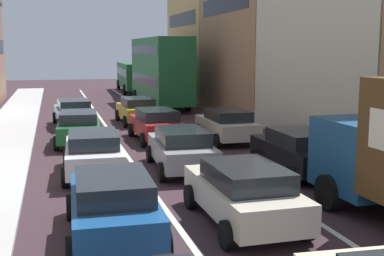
% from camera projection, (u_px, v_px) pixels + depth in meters
% --- Properties ---
extents(sidewalk_left, '(2.60, 64.00, 0.14)m').
position_uv_depth(sidewalk_left, '(4.00, 141.00, 22.98)').
color(sidewalk_left, '#B8B8B8').
rests_on(sidewalk_left, ground).
extents(lane_stripe_left, '(0.16, 60.00, 0.01)m').
position_uv_depth(lane_stripe_left, '(114.00, 137.00, 24.31)').
color(lane_stripe_left, silver).
rests_on(lane_stripe_left, ground).
extents(lane_stripe_right, '(0.16, 60.00, 0.01)m').
position_uv_depth(lane_stripe_right, '(182.00, 134.00, 25.20)').
color(lane_stripe_right, silver).
rests_on(lane_stripe_right, ground).
extents(building_row_right, '(7.20, 43.90, 13.79)m').
position_uv_depth(building_row_right, '(303.00, 15.00, 29.54)').
color(building_row_right, tan).
rests_on(building_row_right, ground).
extents(traffic_light_pole, '(3.58, 0.38, 5.50)m').
position_uv_depth(traffic_light_pole, '(56.00, 139.00, 2.19)').
color(traffic_light_pole, '#2D2D33').
rests_on(traffic_light_pole, ground).
extents(sedan_centre_lane_second, '(2.08, 4.31, 1.49)m').
position_uv_depth(sedan_centre_lane_second, '(244.00, 192.00, 12.17)').
color(sedan_centre_lane_second, beige).
rests_on(sedan_centre_lane_second, ground).
extents(wagon_left_lane_second, '(2.17, 4.36, 1.49)m').
position_uv_depth(wagon_left_lane_second, '(113.00, 204.00, 11.22)').
color(wagon_left_lane_second, '#194C8C').
rests_on(wagon_left_lane_second, ground).
extents(hatchback_centre_lane_third, '(2.25, 4.39, 1.49)m').
position_uv_depth(hatchback_centre_lane_third, '(182.00, 148.00, 17.61)').
color(hatchback_centre_lane_third, gray).
rests_on(hatchback_centre_lane_third, ground).
extents(sedan_left_lane_third, '(2.21, 4.37, 1.49)m').
position_uv_depth(sedan_left_lane_third, '(93.00, 152.00, 16.93)').
color(sedan_left_lane_third, silver).
rests_on(sedan_left_lane_third, ground).
extents(coupe_centre_lane_fourth, '(2.17, 4.35, 1.49)m').
position_uv_depth(coupe_centre_lane_fourth, '(156.00, 124.00, 23.38)').
color(coupe_centre_lane_fourth, '#A51E1E').
rests_on(coupe_centre_lane_fourth, ground).
extents(sedan_left_lane_fourth, '(2.27, 4.40, 1.49)m').
position_uv_depth(sedan_left_lane_fourth, '(79.00, 126.00, 22.54)').
color(sedan_left_lane_fourth, '#19592D').
rests_on(sedan_left_lane_fourth, ground).
extents(sedan_centre_lane_fifth, '(2.15, 4.34, 1.49)m').
position_uv_depth(sedan_centre_lane_fifth, '(137.00, 110.00, 28.94)').
color(sedan_centre_lane_fifth, '#B29319').
rests_on(sedan_centre_lane_fifth, ground).
extents(sedan_left_lane_fifth, '(2.27, 4.40, 1.49)m').
position_uv_depth(sedan_left_lane_fifth, '(74.00, 112.00, 27.80)').
color(sedan_left_lane_fifth, '#759EB7').
rests_on(sedan_left_lane_fifth, ground).
extents(sedan_right_lane_behind_truck, '(2.10, 4.32, 1.49)m').
position_uv_depth(sedan_right_lane_behind_truck, '(298.00, 150.00, 17.23)').
color(sedan_right_lane_behind_truck, black).
rests_on(sedan_right_lane_behind_truck, ground).
extents(wagon_right_lane_far, '(2.07, 4.30, 1.49)m').
position_uv_depth(wagon_right_lane_far, '(227.00, 124.00, 23.17)').
color(wagon_right_lane_far, beige).
rests_on(wagon_right_lane_far, ground).
extents(bus_mid_queue_primary, '(2.86, 10.52, 5.06)m').
position_uv_depth(bus_mid_queue_primary, '(160.00, 69.00, 37.19)').
color(bus_mid_queue_primary, '#1E6033').
rests_on(bus_mid_queue_primary, ground).
extents(bus_far_queue_secondary, '(3.13, 10.60, 2.90)m').
position_uv_depth(bus_far_queue_secondary, '(134.00, 75.00, 50.16)').
color(bus_far_queue_secondary, '#1E6033').
rests_on(bus_far_queue_secondary, ground).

